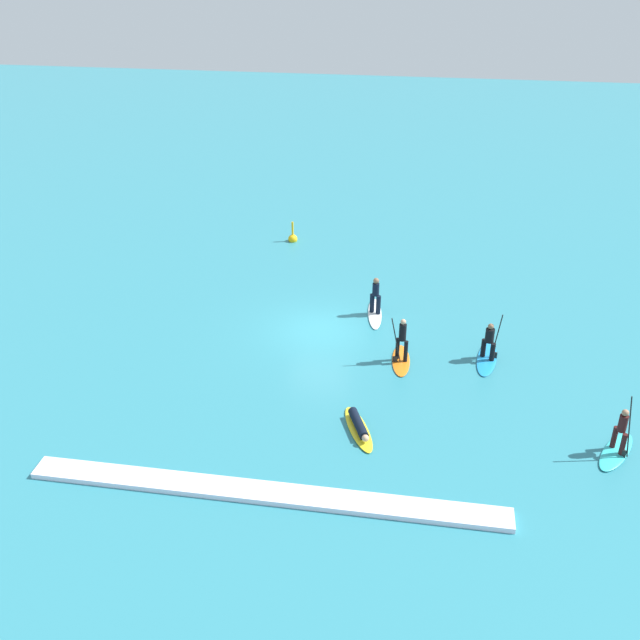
# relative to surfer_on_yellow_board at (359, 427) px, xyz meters

# --- Properties ---
(ground_plane) EXTENTS (120.00, 120.00, 0.00)m
(ground_plane) POSITION_rel_surfer_on_yellow_board_xyz_m (-2.44, 6.75, -0.16)
(ground_plane) COLOR teal
(ground_plane) RESTS_ON ground
(surfer_on_yellow_board) EXTENTS (1.61, 2.72, 0.42)m
(surfer_on_yellow_board) POSITION_rel_surfer_on_yellow_board_xyz_m (0.00, 0.00, 0.00)
(surfer_on_yellow_board) COLOR yellow
(surfer_on_yellow_board) RESTS_ON ground_plane
(surfer_on_orange_board) EXTENTS (0.89, 2.45, 2.03)m
(surfer_on_orange_board) POSITION_rel_surfer_on_yellow_board_xyz_m (1.14, 4.76, 0.36)
(surfer_on_orange_board) COLOR orange
(surfer_on_orange_board) RESTS_ON ground_plane
(surfer_on_white_board) EXTENTS (0.93, 2.99, 1.79)m
(surfer_on_white_board) POSITION_rel_surfer_on_yellow_board_xyz_m (-0.26, 8.58, 0.30)
(surfer_on_white_board) COLOR white
(surfer_on_white_board) RESTS_ON ground_plane
(surfer_on_blue_board) EXTENTS (1.09, 2.79, 2.04)m
(surfer_on_blue_board) POSITION_rel_surfer_on_yellow_board_xyz_m (4.54, 5.45, 0.27)
(surfer_on_blue_board) COLOR #1E8CD1
(surfer_on_blue_board) RESTS_ON ground_plane
(surfer_on_teal_board) EXTENTS (1.82, 2.54, 2.36)m
(surfer_on_teal_board) POSITION_rel_surfer_on_yellow_board_xyz_m (8.52, 0.16, 0.22)
(surfer_on_teal_board) COLOR #33C6CC
(surfer_on_teal_board) RESTS_ON ground_plane
(marker_buoy) EXTENTS (0.51, 0.51, 1.24)m
(marker_buoy) POSITION_rel_surfer_on_yellow_board_xyz_m (-5.53, 16.40, 0.01)
(marker_buoy) COLOR yellow
(marker_buoy) RESTS_ON ground_plane
(wave_crest) EXTENTS (14.85, 0.90, 0.18)m
(wave_crest) POSITION_rel_surfer_on_yellow_board_xyz_m (-2.44, -3.68, -0.07)
(wave_crest) COLOR white
(wave_crest) RESTS_ON ground_plane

